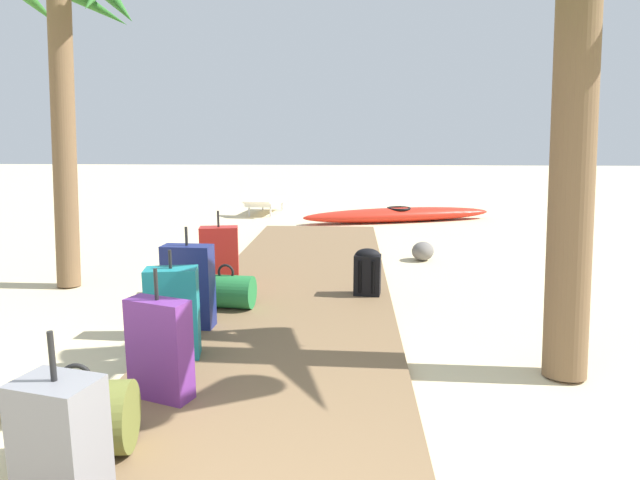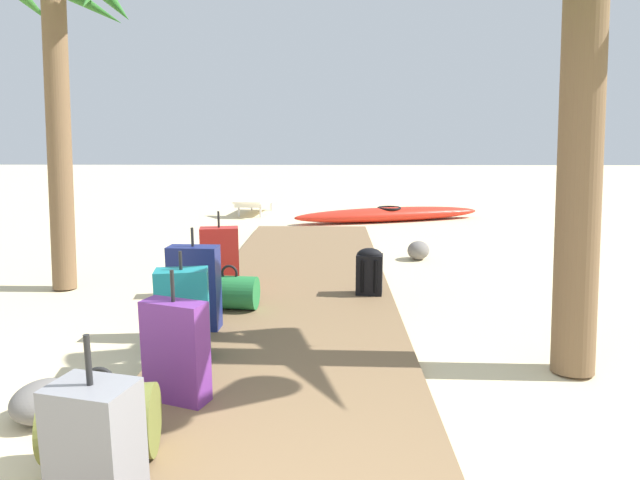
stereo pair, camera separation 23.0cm
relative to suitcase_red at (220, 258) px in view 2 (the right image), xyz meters
name	(u,v)px [view 2 (the right image)]	position (x,y,z in m)	size (l,w,h in m)	color
ground_plane	(293,324)	(0.86, -0.96, -0.41)	(60.00, 60.00, 0.00)	beige
boardwalk	(299,294)	(0.86, -0.09, -0.37)	(1.98, 8.69, 0.08)	brown
suitcase_red	(220,258)	(0.00, 0.00, 0.00)	(0.44, 0.28, 0.84)	red
suitcase_grey	(97,464)	(0.27, -3.82, 0.01)	(0.37, 0.30, 0.88)	slate
duffel_bag_olive	(102,422)	(0.04, -3.23, -0.14)	(0.58, 0.45, 0.49)	olive
suitcase_teal	(183,315)	(0.12, -1.96, 0.01)	(0.41, 0.27, 0.82)	#197A7F
duffel_bag_green	(230,292)	(0.24, -0.73, -0.17)	(0.55, 0.37, 0.43)	#237538
suitcase_purple	(176,351)	(0.25, -2.60, -0.01)	(0.43, 0.29, 0.83)	#6B2D84
backpack_black	(369,270)	(1.61, -0.22, -0.08)	(0.29, 0.23, 0.49)	black
suitcase_navy	(195,288)	(0.04, -1.29, 0.03)	(0.43, 0.22, 0.88)	navy
palm_tree_far_left	(48,4)	(-1.82, 0.38, 2.68)	(1.99, 2.05, 3.89)	brown
lounge_chair	(254,200)	(-0.51, 6.39, -0.09)	(0.76, 1.61, 0.77)	white
kayak	(389,214)	(2.41, 5.42, -0.27)	(4.03, 1.78, 0.30)	red
rock_left_mid	(45,401)	(-0.54, -2.71, -0.30)	(0.42, 0.39, 0.24)	slate
rock_right_far	(418,250)	(2.44, 1.81, -0.28)	(0.35, 0.30, 0.26)	slate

